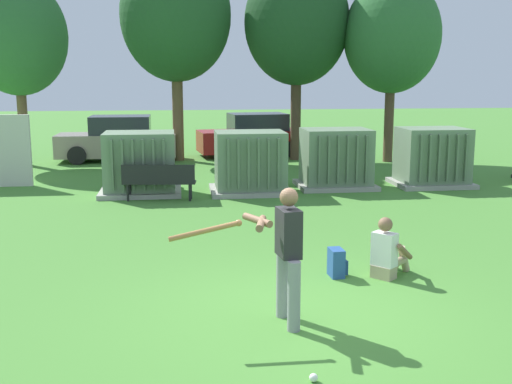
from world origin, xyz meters
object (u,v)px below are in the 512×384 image
transformer_mid_east (336,159)px  parked_car_leftmost (118,140)px  transformer_west (140,164)px  transformer_mid_west (250,163)px  batter (284,249)px  transformer_east (432,158)px  seated_spectator (388,253)px  park_bench (159,179)px  sports_ball (314,378)px  parked_car_left_of_center (255,136)px  backpack (337,263)px

transformer_mid_east → parked_car_leftmost: same height
transformer_mid_east → transformer_west: bearing=-176.7°
transformer_mid_west → batter: batter is taller
transformer_east → seated_spectator: transformer_east is taller
transformer_west → park_bench: transformer_west is taller
transformer_mid_west → park_bench: transformer_mid_west is taller
sports_ball → seated_spectator: size_ratio=0.09×
transformer_mid_west → sports_ball: (-0.56, -10.51, -0.74)m
transformer_east → batter: bearing=-121.7°
parked_car_leftmost → transformer_mid_west: bearing=-59.4°
park_bench → seated_spectator: seated_spectator is taller
batter → parked_car_left_of_center: 16.62m
transformer_east → park_bench: 7.68m
parked_car_leftmost → parked_car_left_of_center: same height
park_bench → seated_spectator: size_ratio=1.90×
transformer_east → parked_car_leftmost: size_ratio=0.50×
transformer_east → batter: (-5.81, -9.40, 0.19)m
seated_spectator → backpack: size_ratio=2.19×
sports_ball → parked_car_leftmost: size_ratio=0.02×
park_bench → batter: batter is taller
park_bench → sports_ball: (1.81, -9.68, -0.49)m
park_bench → parked_car_left_of_center: parked_car_left_of_center is taller
batter → transformer_mid_east: bearing=72.1°
transformer_east → parked_car_left_of_center: (-4.15, 7.14, -0.04)m
transformer_west → backpack: (3.40, -7.36, -0.57)m
park_bench → sports_ball: size_ratio=20.38×
seated_spectator → parked_car_leftmost: bearing=110.7°
backpack → sports_ball: bearing=-108.1°
transformer_mid_east → batter: bearing=-107.9°
backpack → seated_spectator: bearing=-7.6°
transformer_east → transformer_west: bearing=-178.0°
park_bench → seated_spectator: (3.67, -6.46, -0.16)m
batter → transformer_east: bearing=58.3°
transformer_mid_west → park_bench: bearing=-160.6°
seated_spectator → backpack: 0.80m
backpack → parked_car_leftmost: parked_car_leftmost is taller
park_bench → seated_spectator: 7.43m
sports_ball → backpack: bearing=71.9°
transformer_mid_east → transformer_mid_west: bearing=-168.9°
parked_car_leftmost → parked_car_left_of_center: size_ratio=0.96×
transformer_west → transformer_east: 8.07m
transformer_mid_east → park_bench: bearing=-164.7°
transformer_mid_west → transformer_mid_east: bearing=11.1°
transformer_west → seated_spectator: transformer_west is taller
park_bench → backpack: 6.99m
seated_spectator → park_bench: bearing=119.6°
park_bench → parked_car_leftmost: 7.80m
transformer_west → parked_car_left_of_center: same height
sports_ball → parked_car_leftmost: (-3.47, 17.30, 0.71)m
sports_ball → backpack: (1.09, 3.32, 0.17)m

